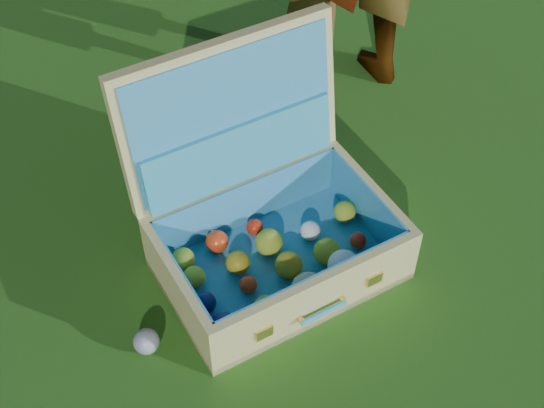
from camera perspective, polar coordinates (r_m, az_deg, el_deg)
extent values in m
plane|color=#215114|center=(1.91, 3.78, -7.52)|extent=(60.00, 60.00, 0.00)
sphere|color=#478CB8|center=(1.83, -9.44, -10.17)|extent=(0.06, 0.06, 0.06)
cube|color=#DBCA76|center=(1.96, 0.52, -4.83)|extent=(0.66, 0.53, 0.02)
cube|color=#DBCA76|center=(1.81, 3.47, -7.30)|extent=(0.56, 0.18, 0.17)
cube|color=#DBCA76|center=(2.00, -2.08, 0.07)|extent=(0.56, 0.18, 0.17)
cube|color=#DBCA76|center=(1.83, -7.05, -6.77)|extent=(0.12, 0.33, 0.17)
cube|color=#DBCA76|center=(2.01, 7.40, -0.33)|extent=(0.12, 0.33, 0.17)
cube|color=teal|center=(1.95, 0.53, -4.59)|extent=(0.61, 0.48, 0.01)
cube|color=teal|center=(1.80, 3.25, -6.80)|extent=(0.51, 0.16, 0.15)
cube|color=teal|center=(1.99, -1.90, 0.03)|extent=(0.51, 0.16, 0.15)
cube|color=teal|center=(1.82, -6.70, -6.41)|extent=(0.10, 0.33, 0.15)
cube|color=teal|center=(1.99, 7.12, -0.27)|extent=(0.10, 0.33, 0.15)
cube|color=#DBCA76|center=(1.85, -3.16, 6.96)|extent=(0.58, 0.25, 0.38)
cube|color=teal|center=(1.83, -2.88, 6.69)|extent=(0.53, 0.21, 0.34)
cube|color=#38A0B9|center=(1.89, -2.40, 3.84)|extent=(0.51, 0.19, 0.16)
cube|color=#F2C659|center=(1.75, -0.59, -9.69)|extent=(0.04, 0.02, 0.03)
cube|color=#F2C659|center=(1.86, 7.73, -5.63)|extent=(0.04, 0.02, 0.03)
cylinder|color=#38A0B9|center=(1.81, 3.92, -8.18)|extent=(0.12, 0.05, 0.01)
cube|color=#F2C659|center=(1.79, 2.22, -8.78)|extent=(0.02, 0.02, 0.01)
cube|color=#F2C659|center=(1.83, 5.32, -7.25)|extent=(0.02, 0.02, 0.01)
sphere|color=#101A52|center=(1.80, -3.63, -9.14)|extent=(0.07, 0.07, 0.07)
sphere|color=gold|center=(1.82, -0.44, -7.96)|extent=(0.07, 0.07, 0.07)
sphere|color=beige|center=(1.85, 2.73, -6.44)|extent=(0.08, 0.08, 0.08)
sphere|color=white|center=(1.90, 5.41, -4.64)|extent=(0.08, 0.08, 0.08)
sphere|color=red|center=(1.94, 8.07, -3.93)|extent=(0.05, 0.05, 0.05)
sphere|color=#101A52|center=(1.85, -5.08, -7.43)|extent=(0.06, 0.06, 0.06)
sphere|color=red|center=(1.88, -1.81, -6.10)|extent=(0.05, 0.05, 0.05)
sphere|color=#AE9117|center=(1.90, 1.26, -4.62)|extent=(0.07, 0.07, 0.07)
sphere|color=gold|center=(1.93, 4.15, -3.60)|extent=(0.07, 0.07, 0.07)
sphere|color=red|center=(1.98, 6.50, -2.74)|extent=(0.04, 0.04, 0.04)
sphere|color=gold|center=(1.89, -5.88, -5.49)|extent=(0.06, 0.06, 0.06)
sphere|color=#AE9117|center=(1.91, -2.59, -4.43)|extent=(0.06, 0.06, 0.06)
sphere|color=gold|center=(1.94, -0.22, -2.91)|extent=(0.07, 0.07, 0.07)
sphere|color=white|center=(1.98, 2.90, -2.02)|extent=(0.05, 0.05, 0.05)
sphere|color=gold|center=(2.03, 5.49, -0.58)|extent=(0.06, 0.06, 0.06)
sphere|color=gold|center=(1.93, -6.71, -4.13)|extent=(0.06, 0.06, 0.06)
sphere|color=red|center=(1.96, -4.17, -2.84)|extent=(0.06, 0.06, 0.06)
sphere|color=red|center=(1.99, -1.32, -1.75)|extent=(0.05, 0.05, 0.05)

